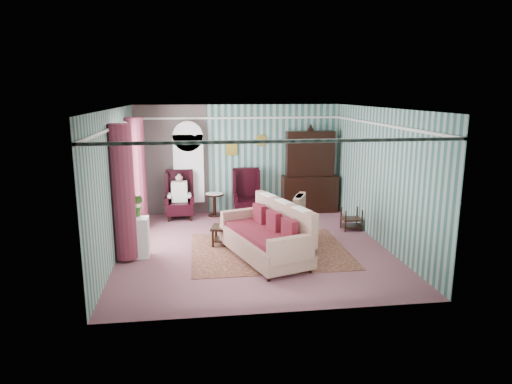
{
  "coord_description": "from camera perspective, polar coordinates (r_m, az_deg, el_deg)",
  "views": [
    {
      "loc": [
        -1.16,
        -9.15,
        3.21
      ],
      "look_at": [
        0.14,
        0.6,
        1.06
      ],
      "focal_mm": 32.0,
      "sensor_mm": 36.0,
      "label": 1
    }
  ],
  "objects": [
    {
      "name": "round_side_table",
      "position": [
        12.12,
        -5.2,
        -1.6
      ],
      "size": [
        0.5,
        0.5,
        0.6
      ],
      "primitive_type": "cylinder",
      "color": "black",
      "rests_on": "floor"
    },
    {
      "name": "plant_stand",
      "position": [
        9.37,
        -14.9,
        -5.54
      ],
      "size": [
        0.55,
        0.35,
        0.8
      ],
      "primitive_type": "cube",
      "color": "white",
      "rests_on": "floor"
    },
    {
      "name": "room_shell",
      "position": [
        9.42,
        -4.24,
        4.97
      ],
      "size": [
        5.53,
        6.02,
        2.91
      ],
      "color": "#3B6B65",
      "rests_on": "ground"
    },
    {
      "name": "seated_woman",
      "position": [
        11.9,
        -9.53,
        -0.54
      ],
      "size": [
        0.44,
        0.4,
        1.18
      ],
      "primitive_type": null,
      "color": "beige",
      "rests_on": "floor"
    },
    {
      "name": "floral_armchair",
      "position": [
        9.92,
        3.52,
        -3.68
      ],
      "size": [
        1.12,
        1.14,
        0.95
      ],
      "primitive_type": "cube",
      "rotation": [
        0.0,
        0.0,
        1.16
      ],
      "color": "beige",
      "rests_on": "floor"
    },
    {
      "name": "potted_plant_b",
      "position": [
        9.33,
        -14.64,
        -1.65
      ],
      "size": [
        0.3,
        0.28,
        0.44
      ],
      "primitive_type": "imported",
      "rotation": [
        0.0,
        0.0,
        -0.43
      ],
      "color": "#25581B",
      "rests_on": "plant_stand"
    },
    {
      "name": "bookcase",
      "position": [
        12.18,
        -8.38,
        2.33
      ],
      "size": [
        0.8,
        0.28,
        2.24
      ],
      "primitive_type": "cube",
      "color": "silver",
      "rests_on": "floor"
    },
    {
      "name": "sofa",
      "position": [
        8.94,
        1.06,
        -5.61
      ],
      "size": [
        1.55,
        2.44,
        0.91
      ],
      "primitive_type": "cube",
      "rotation": [
        0.0,
        0.0,
        1.89
      ],
      "color": "beige",
      "rests_on": "floor"
    },
    {
      "name": "wingback_left",
      "position": [
        11.9,
        -9.53,
        -0.38
      ],
      "size": [
        0.76,
        0.8,
        1.25
      ],
      "primitive_type": "cube",
      "color": "black",
      "rests_on": "floor"
    },
    {
      "name": "potted_plant_c",
      "position": [
        9.22,
        -15.54,
        -2.0
      ],
      "size": [
        0.25,
        0.25,
        0.39
      ],
      "primitive_type": "imported",
      "rotation": [
        0.0,
        0.0,
        0.13
      ],
      "color": "#1A551D",
      "rests_on": "plant_stand"
    },
    {
      "name": "coffee_table",
      "position": [
        9.81,
        -3.11,
        -5.5
      ],
      "size": [
        0.91,
        0.64,
        0.41
      ],
      "primitive_type": "cube",
      "rotation": [
        0.0,
        0.0,
        -0.22
      ],
      "color": "black",
      "rests_on": "floor"
    },
    {
      "name": "nest_table",
      "position": [
        11.09,
        11.83,
        -3.3
      ],
      "size": [
        0.45,
        0.38,
        0.54
      ],
      "primitive_type": "cube",
      "color": "black",
      "rests_on": "floor"
    },
    {
      "name": "potted_plant_a",
      "position": [
        9.12,
        -15.74,
        -2.17
      ],
      "size": [
        0.4,
        0.37,
        0.39
      ],
      "primitive_type": "imported",
      "rotation": [
        0.0,
        0.0,
        -0.18
      ],
      "color": "#26531A",
      "rests_on": "plant_stand"
    },
    {
      "name": "dresser_hutch",
      "position": [
        12.43,
        6.77,
        2.86
      ],
      "size": [
        1.5,
        0.56,
        2.36
      ],
      "primitive_type": "cube",
      "color": "black",
      "rests_on": "floor"
    },
    {
      "name": "floor",
      "position": [
        9.77,
        -0.35,
        -6.84
      ],
      "size": [
        6.0,
        6.0,
        0.0
      ],
      "primitive_type": "plane",
      "color": "#8F535D",
      "rests_on": "ground"
    },
    {
      "name": "wingback_right",
      "position": [
        11.96,
        -1.13,
        -0.14
      ],
      "size": [
        0.76,
        0.8,
        1.25
      ],
      "primitive_type": "cube",
      "color": "black",
      "rests_on": "floor"
    },
    {
      "name": "rug",
      "position": [
        9.53,
        1.68,
        -7.31
      ],
      "size": [
        3.2,
        2.6,
        0.01
      ],
      "primitive_type": "cube",
      "color": "#521B1F",
      "rests_on": "floor"
    }
  ]
}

